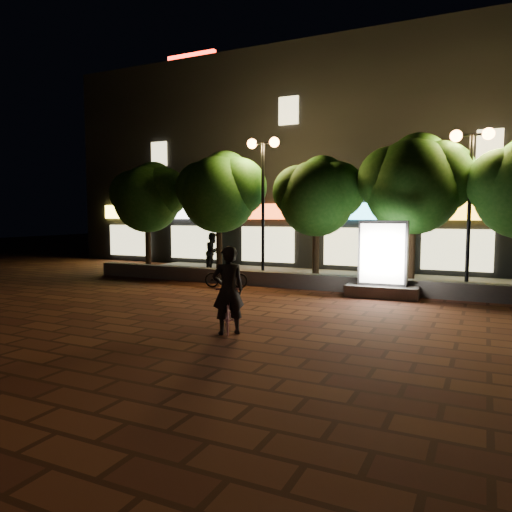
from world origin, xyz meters
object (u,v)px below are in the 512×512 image
Objects in this scene: rider at (228,290)px; scooter_pink at (227,306)px; tree_right at (415,181)px; ad_kiosk at (383,266)px; pedestrian at (213,252)px; tree_left at (221,189)px; street_lamp_right at (471,168)px; scooter_parked at (226,276)px; tree_far_left at (149,195)px; street_lamp_left at (263,172)px; tree_mid at (318,193)px.

scooter_pink is at bearing -99.05° from rider.
tree_right is 3.35m from ad_kiosk.
scooter_pink is 10.15m from pedestrian.
tree_left is 7.42m from ad_kiosk.
rider is at bearing -59.31° from tree_left.
scooter_pink is 0.93× the size of rider.
street_lamp_right is 2.93× the size of scooter_pink.
street_lamp_right is 3.33× the size of scooter_parked.
rider is (4.69, -7.90, -2.53)m from tree_left.
street_lamp_left is (5.45, -0.26, 0.74)m from tree_far_left.
pedestrian is at bearing 173.03° from street_lamp_right.
rider is 1.22× the size of scooter_parked.
street_lamp_right is 9.24m from rider.
rider is (-4.26, -7.64, -2.98)m from street_lamp_right.
ad_kiosk is at bearing 38.69° from scooter_pink.
scooter_parked is at bearing -134.23° from tree_mid.
street_lamp_right reaches higher than scooter_parked.
rider is at bearing -86.97° from scooter_pink.
street_lamp_left is at bearing -120.55° from pedestrian.
tree_left is 4.23m from scooter_parked.
street_lamp_left is 3.46× the size of scooter_parked.
tree_far_left reaches higher than rider.
tree_far_left reaches higher than tree_mid.
tree_left reaches higher than tree_mid.
tree_right is 3.38× the size of scooter_parked.
street_lamp_left is at bearing -21.40° from scooter_parked.
tree_mid is 2.76× the size of pedestrian.
ad_kiosk is (-0.61, -1.96, -2.64)m from tree_right.
tree_mid is (7.50, -0.00, -0.08)m from tree_far_left.
street_lamp_right is (1.64, -0.26, 0.33)m from tree_right.
street_lamp_left reaches higher than tree_left.
street_lamp_right reaches higher than scooter_pink.
scooter_parked is at bearing -57.03° from tree_left.
tree_mid is at bearing 176.96° from street_lamp_right.
tree_right reaches higher than tree_far_left.
tree_left is 2.87× the size of scooter_pink.
scooter_parked is (-5.09, -0.50, -0.53)m from ad_kiosk.
ad_kiosk is 1.34× the size of scooter_pink.
ad_kiosk is (-2.25, -1.70, -2.97)m from street_lamp_right.
tree_mid is 1.97× the size of ad_kiosk.
tree_left is at bearing 180.00° from tree_mid.
street_lamp_right is at bearing -104.81° from pedestrian.
ad_kiosk is at bearing -107.25° from tree_right.
scooter_pink is at bearing -163.01° from scooter_parked.
scooter_parked is (-0.35, -2.20, -3.63)m from street_lamp_left.
tree_right reaches higher than ad_kiosk.
street_lamp_right is 8.43m from scooter_parked.
rider is at bearing -162.81° from scooter_parked.
tree_left is at bearing -101.54° from rider.
scooter_pink is (-4.44, -7.35, -3.38)m from street_lamp_right.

